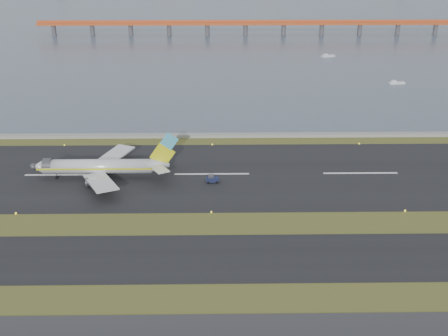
% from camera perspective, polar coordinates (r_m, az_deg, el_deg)
% --- Properties ---
extents(ground, '(1000.00, 1000.00, 0.00)m').
position_cam_1_polar(ground, '(123.48, -1.32, -6.18)').
color(ground, '#414C1B').
rests_on(ground, ground).
extents(taxiway_strip, '(1000.00, 18.00, 0.10)m').
position_cam_1_polar(taxiway_strip, '(113.10, -1.36, -9.10)').
color(taxiway_strip, black).
rests_on(taxiway_strip, ground).
extents(runway_strip, '(1000.00, 45.00, 0.10)m').
position_cam_1_polar(runway_strip, '(150.42, -1.24, -0.63)').
color(runway_strip, black).
rests_on(runway_strip, ground).
extents(seawall, '(1000.00, 2.50, 1.00)m').
position_cam_1_polar(seawall, '(178.21, -1.19, 3.33)').
color(seawall, gray).
rests_on(seawall, ground).
extents(red_pier, '(260.00, 5.00, 10.20)m').
position_cam_1_polar(red_pier, '(362.38, 2.21, 14.41)').
color(red_pier, '#BB4B20').
rests_on(red_pier, ground).
extents(airliner, '(38.52, 32.89, 12.80)m').
position_cam_1_polar(airliner, '(149.80, -12.13, 0.15)').
color(airliner, silver).
rests_on(airliner, ground).
extents(pushback_tug, '(3.32, 2.09, 2.06)m').
position_cam_1_polar(pushback_tug, '(145.15, -1.21, -1.12)').
color(pushback_tug, '#161B3C').
rests_on(pushback_tug, ground).
extents(workboat_near, '(7.09, 3.06, 1.67)m').
position_cam_1_polar(workboat_near, '(254.03, 17.09, 8.28)').
color(workboat_near, silver).
rests_on(workboat_near, ground).
extents(workboat_far, '(7.67, 5.14, 1.79)m').
position_cam_1_polar(workboat_far, '(303.20, 10.50, 11.13)').
color(workboat_far, silver).
rests_on(workboat_far, ground).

